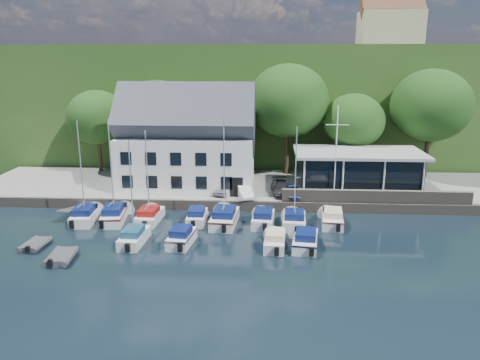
% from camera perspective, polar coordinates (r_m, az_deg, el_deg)
% --- Properties ---
extents(ground, '(180.00, 180.00, 0.00)m').
position_cam_1_polar(ground, '(35.39, 0.72, -9.52)').
color(ground, black).
rests_on(ground, ground).
extents(quay, '(60.00, 13.00, 1.00)m').
position_cam_1_polar(quay, '(51.69, 1.58, -1.00)').
color(quay, gray).
rests_on(quay, ground).
extents(quay_face, '(60.00, 0.30, 1.00)m').
position_cam_1_polar(quay_face, '(45.48, 1.34, -3.23)').
color(quay_face, '#665D52').
rests_on(quay_face, ground).
extents(hillside, '(160.00, 75.00, 16.00)m').
position_cam_1_polar(hillside, '(94.46, 2.44, 10.81)').
color(hillside, '#2A501E').
rests_on(hillside, ground).
extents(field_patch, '(50.00, 30.00, 0.30)m').
position_cam_1_polar(field_patch, '(102.44, 7.21, 15.58)').
color(field_patch, '#596432').
rests_on(field_patch, hillside).
extents(farmhouse, '(10.40, 7.00, 8.20)m').
position_cam_1_polar(farmhouse, '(86.88, 17.84, 17.79)').
color(farmhouse, '#C6B197').
rests_on(farmhouse, hillside).
extents(harbor_building, '(14.40, 8.20, 8.70)m').
position_cam_1_polar(harbor_building, '(50.29, -6.43, 4.14)').
color(harbor_building, white).
rests_on(harbor_building, quay).
extents(club_pavilion, '(13.20, 7.20, 4.10)m').
position_cam_1_polar(club_pavilion, '(50.50, 14.13, 1.16)').
color(club_pavilion, black).
rests_on(club_pavilion, quay).
extents(seawall, '(18.00, 0.50, 1.20)m').
position_cam_1_polar(seawall, '(46.73, 16.24, -1.93)').
color(seawall, '#665D52').
rests_on(seawall, quay).
extents(gangway, '(1.20, 6.00, 1.40)m').
position_cam_1_polar(gangway, '(47.24, -19.24, -4.03)').
color(gangway, silver).
rests_on(gangway, ground).
extents(car_silver, '(1.71, 3.56, 1.17)m').
position_cam_1_polar(car_silver, '(47.73, -2.23, -1.00)').
color(car_silver, '#B6B6BB').
rests_on(car_silver, quay).
extents(car_white, '(2.17, 3.86, 1.20)m').
position_cam_1_polar(car_white, '(46.61, 0.52, -1.36)').
color(car_white, white).
rests_on(car_white, quay).
extents(car_dgrey, '(2.20, 4.65, 1.31)m').
position_cam_1_polar(car_dgrey, '(47.80, 5.03, -0.94)').
color(car_dgrey, '#2B2B30').
rests_on(car_dgrey, quay).
extents(car_blue, '(2.14, 3.73, 1.20)m').
position_cam_1_polar(car_blue, '(47.08, 6.42, -1.29)').
color(car_blue, navy).
rests_on(car_blue, quay).
extents(flagpole, '(2.19, 0.20, 9.12)m').
position_cam_1_polar(flagpole, '(46.24, 11.61, 3.26)').
color(flagpole, white).
rests_on(flagpole, quay).
extents(tree_0, '(7.18, 7.18, 9.81)m').
position_cam_1_polar(tree_0, '(58.99, -16.91, 5.72)').
color(tree_0, '#193811').
rests_on(tree_0, quay).
extents(tree_1, '(8.06, 8.06, 11.01)m').
position_cam_1_polar(tree_1, '(56.14, -10.01, 6.32)').
color(tree_1, '#193811').
rests_on(tree_1, quay).
extents(tree_2, '(7.76, 7.76, 10.61)m').
position_cam_1_polar(tree_2, '(55.57, -1.44, 6.24)').
color(tree_2, '#193811').
rests_on(tree_2, quay).
extents(tree_3, '(9.42, 9.42, 12.88)m').
position_cam_1_polar(tree_3, '(55.31, 5.83, 7.32)').
color(tree_3, '#193811').
rests_on(tree_3, quay).
extents(tree_4, '(7.03, 7.03, 9.61)m').
position_cam_1_polar(tree_4, '(55.34, 13.58, 5.27)').
color(tree_4, '#193811').
rests_on(tree_4, quay).
extents(tree_5, '(9.02, 9.02, 12.33)m').
position_cam_1_polar(tree_5, '(57.57, 22.07, 6.34)').
color(tree_5, '#193811').
rests_on(tree_5, quay).
extents(boat_r1_0, '(2.76, 6.44, 9.02)m').
position_cam_1_polar(boat_r1_0, '(43.93, -18.77, 0.75)').
color(boat_r1_0, silver).
rests_on(boat_r1_0, ground).
extents(boat_r1_1, '(2.85, 6.99, 9.37)m').
position_cam_1_polar(boat_r1_1, '(43.21, -15.40, 1.03)').
color(boat_r1_1, silver).
rests_on(boat_r1_1, ground).
extents(boat_r1_2, '(2.29, 6.03, 8.24)m').
position_cam_1_polar(boat_r1_2, '(42.49, -11.21, 0.27)').
color(boat_r1_2, silver).
rests_on(boat_r1_2, ground).
extents(boat_r1_3, '(1.93, 5.21, 1.42)m').
position_cam_1_polar(boat_r1_3, '(42.58, -5.27, -4.27)').
color(boat_r1_3, silver).
rests_on(boat_r1_3, ground).
extents(boat_r1_4, '(2.78, 6.93, 9.56)m').
position_cam_1_polar(boat_r1_4, '(40.82, -1.95, 0.91)').
color(boat_r1_4, silver).
rests_on(boat_r1_4, ground).
extents(boat_r1_5, '(2.41, 5.74, 1.48)m').
position_cam_1_polar(boat_r1_5, '(41.88, 2.85, -4.51)').
color(boat_r1_5, silver).
rests_on(boat_r1_5, ground).
extents(boat_r1_6, '(2.49, 5.47, 8.95)m').
position_cam_1_polar(boat_r1_6, '(40.65, 6.78, 0.31)').
color(boat_r1_6, silver).
rests_on(boat_r1_6, ground).
extents(boat_r1_7, '(2.55, 6.00, 1.50)m').
position_cam_1_polar(boat_r1_7, '(42.62, 11.20, -4.42)').
color(boat_r1_7, silver).
rests_on(boat_r1_7, ground).
extents(boat_r2_1, '(2.08, 5.89, 8.44)m').
position_cam_1_polar(boat_r2_1, '(37.68, -13.08, -1.55)').
color(boat_r2_1, silver).
rests_on(boat_r2_1, ground).
extents(boat_r2_2, '(2.42, 5.29, 1.49)m').
position_cam_1_polar(boat_r2_2, '(37.89, -7.15, -6.73)').
color(boat_r2_2, silver).
rests_on(boat_r2_2, ground).
extents(boat_r2_3, '(2.04, 5.69, 1.37)m').
position_cam_1_polar(boat_r2_3, '(37.27, 4.26, -7.12)').
color(boat_r2_3, silver).
rests_on(boat_r2_3, ground).
extents(boat_r2_4, '(2.76, 6.00, 1.44)m').
position_cam_1_polar(boat_r2_4, '(37.47, 7.99, -7.06)').
color(boat_r2_4, silver).
rests_on(boat_r2_4, ground).
extents(dinghy_0, '(1.85, 2.91, 0.66)m').
position_cam_1_polar(dinghy_0, '(40.49, -23.71, -7.12)').
color(dinghy_0, '#3C3B41').
rests_on(dinghy_0, ground).
extents(dinghy_1, '(2.20, 3.32, 0.73)m').
position_cam_1_polar(dinghy_1, '(37.33, -20.95, -8.62)').
color(dinghy_1, '#3C3B41').
rests_on(dinghy_1, ground).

